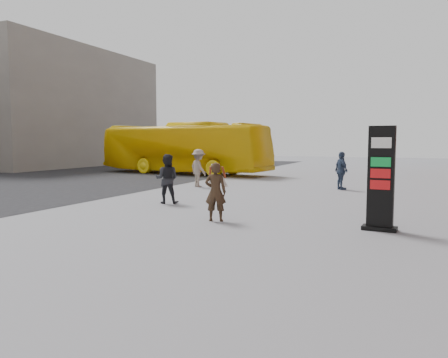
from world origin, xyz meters
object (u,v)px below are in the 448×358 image
at_px(pedestrian_a, 167,179).
at_px(pedestrian_b, 199,168).
at_px(pedestrian_c, 341,171).
at_px(bus, 183,148).
at_px(info_pylon, 381,179).
at_px(woman, 216,191).

distance_m(pedestrian_a, pedestrian_b, 5.50).
distance_m(pedestrian_a, pedestrian_c, 8.31).
bearing_deg(bus, pedestrian_c, -109.61).
height_order(pedestrian_b, pedestrian_c, pedestrian_b).
relative_size(info_pylon, pedestrian_c, 1.49).
xyz_separation_m(pedestrian_a, pedestrian_c, (4.90, 6.72, -0.01)).
relative_size(bus, pedestrian_b, 6.75).
relative_size(info_pylon, pedestrian_a, 1.48).
xyz_separation_m(woman, pedestrian_b, (-4.37, 7.68, 0.07)).
distance_m(pedestrian_b, pedestrian_c, 6.50).
xyz_separation_m(bus, pedestrian_c, (11.04, -5.73, -0.82)).
height_order(bus, pedestrian_c, bus).
distance_m(woman, pedestrian_a, 3.77).
relative_size(info_pylon, bus, 0.21).
bearing_deg(pedestrian_c, woman, 131.59).
relative_size(woman, pedestrian_a, 0.93).
xyz_separation_m(pedestrian_a, pedestrian_b, (-1.44, 5.31, 0.04)).
xyz_separation_m(info_pylon, bus, (-13.22, 14.36, 0.41)).
bearing_deg(pedestrian_b, info_pylon, 175.37).
distance_m(info_pylon, woman, 4.20).
bearing_deg(pedestrian_a, pedestrian_c, -143.94).
bearing_deg(woman, pedestrian_a, -53.53).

